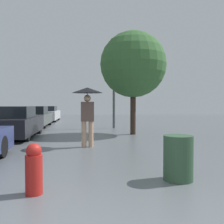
{
  "coord_description": "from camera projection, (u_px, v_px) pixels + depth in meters",
  "views": [
    {
      "loc": [
        -0.27,
        -2.49,
        1.37
      ],
      "look_at": [
        0.65,
        5.54,
        1.13
      ],
      "focal_mm": 40.0,
      "sensor_mm": 36.0,
      "label": 1
    }
  ],
  "objects": [
    {
      "name": "parked_car_second",
      "position": [
        13.0,
        123.0,
        10.34
      ],
      "size": [
        1.85,
        3.99,
        1.3
      ],
      "color": "black",
      "rests_on": "ground_plane"
    },
    {
      "name": "street_lamp",
      "position": [
        114.0,
        69.0,
        14.33
      ],
      "size": [
        0.4,
        0.4,
        5.23
      ],
      "color": "#515456",
      "rests_on": "ground_plane"
    },
    {
      "name": "parked_car_farthest",
      "position": [
        46.0,
        114.0,
        20.49
      ],
      "size": [
        1.86,
        4.58,
        1.24
      ],
      "color": "silver",
      "rests_on": "ground_plane"
    },
    {
      "name": "tree",
      "position": [
        133.0,
        65.0,
        11.35
      ],
      "size": [
        3.0,
        3.0,
        4.7
      ],
      "color": "#38281E",
      "rests_on": "ground_plane"
    },
    {
      "name": "fire_hydrant",
      "position": [
        34.0,
        169.0,
        3.79
      ],
      "size": [
        0.26,
        0.26,
        0.78
      ],
      "color": "#B21E19",
      "rests_on": "ground_plane"
    },
    {
      "name": "parked_car_third",
      "position": [
        33.0,
        117.0,
        15.29
      ],
      "size": [
        1.82,
        3.89,
        1.27
      ],
      "color": "#4C514C",
      "rests_on": "ground_plane"
    },
    {
      "name": "pedestrian",
      "position": [
        87.0,
        102.0,
        7.99
      ],
      "size": [
        0.99,
        0.99,
        1.92
      ],
      "color": "tan",
      "rests_on": "ground_plane"
    },
    {
      "name": "trash_bin",
      "position": [
        178.0,
        158.0,
        4.5
      ],
      "size": [
        0.53,
        0.53,
        0.81
      ],
      "color": "#2D4C33",
      "rests_on": "ground_plane"
    }
  ]
}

